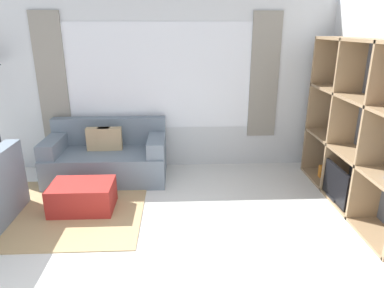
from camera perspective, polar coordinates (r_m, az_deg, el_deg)
wall_back at (r=5.39m, az=-5.42°, el=10.13°), size 6.46×0.11×2.70m
area_rug at (r=4.65m, az=-21.68°, el=-10.27°), size 2.15×1.71×0.01m
shelving_unit at (r=4.59m, az=26.35°, el=2.04°), size 0.38×2.32×2.05m
couch_main at (r=5.29m, az=-13.90°, el=-2.15°), size 1.73×0.89×0.86m
ottoman at (r=4.49m, az=-17.76°, el=-8.37°), size 0.76×0.52×0.36m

